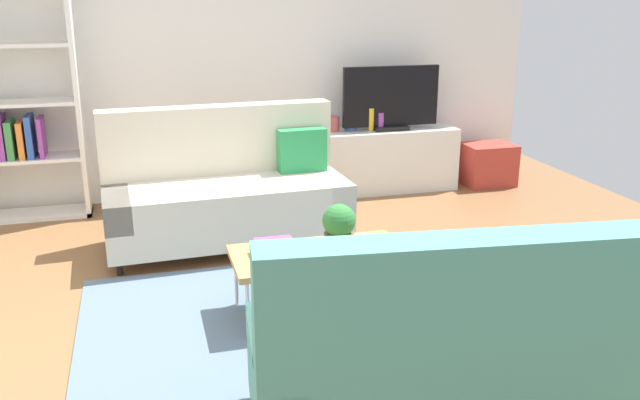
% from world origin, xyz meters
% --- Properties ---
extents(ground_plane, '(7.68, 7.68, 0.00)m').
position_xyz_m(ground_plane, '(0.00, 0.00, 0.00)').
color(ground_plane, brown).
extents(wall_far, '(6.40, 0.12, 2.90)m').
position_xyz_m(wall_far, '(0.00, 2.80, 1.45)').
color(wall_far, white).
rests_on(wall_far, ground_plane).
extents(area_rug, '(2.90, 2.20, 0.01)m').
position_xyz_m(area_rug, '(0.14, -0.28, 0.01)').
color(area_rug, slate).
rests_on(area_rug, ground_plane).
extents(couch_beige, '(1.94, 0.93, 1.10)m').
position_xyz_m(couch_beige, '(-0.20, 1.34, 0.44)').
color(couch_beige, beige).
rests_on(couch_beige, ground_plane).
extents(couch_green, '(1.98, 1.04, 1.10)m').
position_xyz_m(couch_green, '(0.46, -1.50, 0.45)').
color(couch_green, teal).
rests_on(couch_green, ground_plane).
extents(coffee_table, '(1.10, 0.56, 0.42)m').
position_xyz_m(coffee_table, '(0.19, -0.08, 0.39)').
color(coffee_table, '#B7844C').
rests_on(coffee_table, ground_plane).
extents(tv_console, '(1.40, 0.44, 0.64)m').
position_xyz_m(tv_console, '(1.62, 2.46, 0.32)').
color(tv_console, silver).
rests_on(tv_console, ground_plane).
extents(tv, '(1.00, 0.20, 0.64)m').
position_xyz_m(tv, '(1.62, 2.44, 0.95)').
color(tv, black).
rests_on(tv, tv_console).
extents(bookshelf, '(1.10, 0.36, 2.10)m').
position_xyz_m(bookshelf, '(-1.91, 2.48, 0.97)').
color(bookshelf, white).
rests_on(bookshelf, ground_plane).
extents(storage_trunk, '(0.52, 0.40, 0.44)m').
position_xyz_m(storage_trunk, '(2.72, 2.36, 0.22)').
color(storage_trunk, '#B2382D').
rests_on(storage_trunk, ground_plane).
extents(potted_plant, '(0.21, 0.21, 0.30)m').
position_xyz_m(potted_plant, '(0.32, -0.07, 0.57)').
color(potted_plant, brown).
rests_on(potted_plant, coffee_table).
extents(table_book_0, '(0.27, 0.22, 0.03)m').
position_xyz_m(table_book_0, '(-0.09, -0.06, 0.43)').
color(table_book_0, silver).
rests_on(table_book_0, coffee_table).
extents(table_book_1, '(0.25, 0.20, 0.03)m').
position_xyz_m(table_book_1, '(-0.09, -0.06, 0.46)').
color(table_book_1, gold).
rests_on(table_book_1, table_book_0).
extents(table_book_2, '(0.24, 0.18, 0.03)m').
position_xyz_m(table_book_2, '(-0.09, -0.06, 0.50)').
color(table_book_2, purple).
rests_on(table_book_2, table_book_1).
extents(vase_0, '(0.12, 0.12, 0.15)m').
position_xyz_m(vase_0, '(1.04, 2.51, 0.72)').
color(vase_0, '#B24C4C').
rests_on(vase_0, tv_console).
extents(vase_1, '(0.13, 0.13, 0.15)m').
position_xyz_m(vase_1, '(1.22, 2.51, 0.72)').
color(vase_1, '#4C72B2').
rests_on(vase_1, tv_console).
extents(bottle_0, '(0.05, 0.05, 0.23)m').
position_xyz_m(bottle_0, '(1.41, 2.42, 0.76)').
color(bottle_0, gold).
rests_on(bottle_0, tv_console).
extents(bottle_1, '(0.06, 0.06, 0.18)m').
position_xyz_m(bottle_1, '(1.51, 2.42, 0.73)').
color(bottle_1, purple).
rests_on(bottle_1, tv_console).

